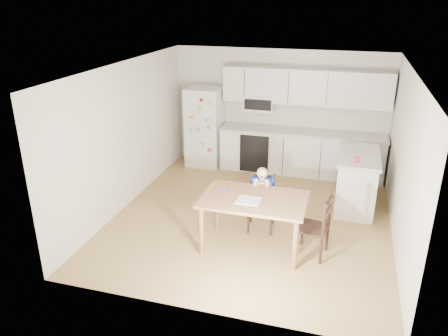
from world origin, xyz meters
The scene contains 10 objects.
room centered at (0.00, 0.48, 1.25)m, with size 4.52×5.01×2.51m.
refrigerator centered at (-1.55, 2.15, 0.85)m, with size 0.72×0.70×1.70m, color silver.
kitchen_run centered at (0.50, 2.24, 0.88)m, with size 3.37×0.62×2.15m.
kitchen_island centered at (1.65, 0.90, 0.49)m, with size 0.70×1.33×0.98m.
red_cup centered at (1.61, 0.48, 1.03)m, with size 0.08×0.08×0.10m, color red.
dining_table centered at (0.22, -0.93, 0.70)m, with size 1.51×0.97×0.81m.
napkin centered at (0.17, -1.04, 0.82)m, with size 0.33×0.28×0.01m, color #B8B8BD.
toddler_spoon centered at (-0.26, -0.82, 0.82)m, with size 0.02×0.02×0.12m, color #0834A8.
chair_booster centered at (0.22, -0.32, 0.63)m, with size 0.43×0.43×1.05m.
chair_side centered at (1.17, -0.90, 0.54)m, with size 0.48×0.48×0.95m.
Camera 1 is at (1.38, -6.46, 3.54)m, focal length 35.00 mm.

